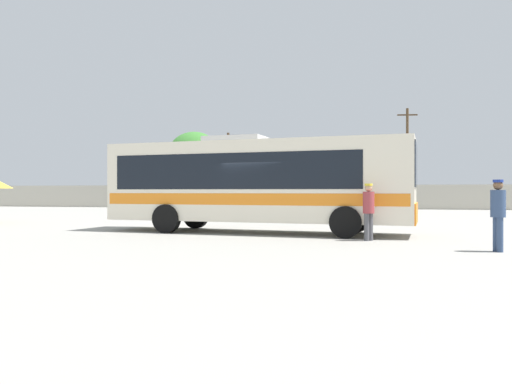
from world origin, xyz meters
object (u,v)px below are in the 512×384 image
utility_pole_near (228,168)px  roadside_tree_midleft (272,160)px  parked_car_leftmost_dark_blue (142,200)px  parked_car_rightmost_silver (355,200)px  parked_car_second_maroon (207,200)px  passenger_waiting_on_apron (498,211)px  utility_pole_far (407,156)px  parked_car_third_silver (281,200)px  roadside_tree_left (194,154)px  roadside_tree_midright (396,164)px  coach_bus_cream_orange (254,181)px  attendant_by_bus_door (369,208)px

utility_pole_near → roadside_tree_midleft: (3.26, 4.96, 1.05)m
parked_car_leftmost_dark_blue → parked_car_rightmost_silver: parked_car_rightmost_silver is taller
parked_car_second_maroon → roadside_tree_midleft: (3.84, 9.84, 3.97)m
passenger_waiting_on_apron → roadside_tree_midleft: (-12.42, 37.22, 3.70)m
utility_pole_far → roadside_tree_midleft: utility_pole_far is taller
parked_car_third_silver → roadside_tree_left: 14.64m
parked_car_second_maroon → utility_pole_far: size_ratio=0.47×
utility_pole_near → utility_pole_far: (16.36, 1.83, 1.03)m
roadside_tree_midright → utility_pole_far: bearing=-71.1°
parked_car_leftmost_dark_blue → utility_pole_near: (6.60, 4.59, 2.90)m
parked_car_rightmost_silver → roadside_tree_left: roadside_tree_left is taller
parked_car_second_maroon → parked_car_third_silver: (6.36, -0.03, 0.05)m
parked_car_leftmost_dark_blue → utility_pole_near: 8.55m
parked_car_rightmost_silver → utility_pole_far: size_ratio=0.51×
coach_bus_cream_orange → parked_car_rightmost_silver: 22.76m
parked_car_third_silver → roadside_tree_midright: (9.71, 9.26, 3.31)m
attendant_by_bus_door → parked_car_rightmost_silver: size_ratio=0.38×
coach_bus_cream_orange → attendant_by_bus_door: bearing=-29.4°
parked_car_second_maroon → roadside_tree_midleft: roadside_tree_midleft is taller
parked_car_second_maroon → roadside_tree_midleft: bearing=68.7°
attendant_by_bus_door → parked_car_third_silver: size_ratio=0.42×
parked_car_third_silver → utility_pole_far: (10.58, 6.74, 3.91)m
parked_car_third_silver → roadside_tree_midleft: size_ratio=0.60×
utility_pole_near → utility_pole_far: 16.50m
coach_bus_cream_orange → parked_car_rightmost_silver: (3.34, 22.49, -1.08)m
attendant_by_bus_door → parked_car_rightmost_silver: 24.81m
attendant_by_bus_door → parked_car_rightmost_silver: (-0.77, 24.80, -0.19)m
utility_pole_near → parked_car_second_maroon: bearing=-96.7°
utility_pole_far → roadside_tree_midleft: 13.47m
passenger_waiting_on_apron → parked_car_leftmost_dark_blue: bearing=128.8°
coach_bus_cream_orange → parked_car_third_silver: size_ratio=2.74×
roadside_tree_left → parked_car_leftmost_dark_blue: bearing=-101.9°
attendant_by_bus_door → parked_car_leftmost_dark_blue: bearing=127.0°
attendant_by_bus_door → passenger_waiting_on_apron: 3.84m
utility_pole_far → roadside_tree_midright: 2.73m
parked_car_leftmost_dark_blue → roadside_tree_midleft: roadside_tree_midleft is taller
roadside_tree_left → utility_pole_near: bearing=-40.9°
parked_car_rightmost_silver → roadside_tree_midright: (3.72, 9.60, 3.31)m
parked_car_second_maroon → roadside_tree_left: bearing=115.0°
coach_bus_cream_orange → roadside_tree_midright: 32.94m
parked_car_leftmost_dark_blue → parked_car_second_maroon: bearing=-2.7°
coach_bus_cream_orange → parked_car_leftmost_dark_blue: bearing=123.0°
coach_bus_cream_orange → roadside_tree_midright: bearing=77.6°
passenger_waiting_on_apron → parked_car_third_silver: passenger_waiting_on_apron is taller
utility_pole_far → passenger_waiting_on_apron: bearing=-91.1°
utility_pole_far → roadside_tree_left: size_ratio=1.18×
parked_car_leftmost_dark_blue → roadside_tree_left: bearing=78.1°
attendant_by_bus_door → passenger_waiting_on_apron: passenger_waiting_on_apron is taller
parked_car_second_maroon → roadside_tree_midleft: size_ratio=0.62×
parked_car_second_maroon → passenger_waiting_on_apron: bearing=-59.3°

